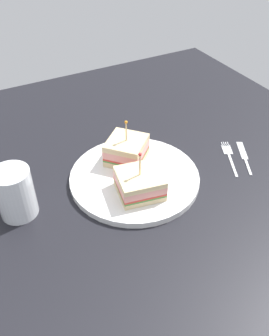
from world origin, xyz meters
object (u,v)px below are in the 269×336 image
(sandwich_half_front, at_px, (140,183))
(drink_glass, at_px, (16,195))
(sandwich_half_back, at_px, (127,150))
(knife, at_px, (244,155))
(plate, at_px, (134,177))
(fork, at_px, (229,154))

(sandwich_half_front, height_order, drink_glass, sandwich_half_front)
(sandwich_half_front, bearing_deg, sandwich_half_back, -103.50)
(sandwich_half_front, distance_m, knife, 0.29)
(drink_glass, bearing_deg, knife, 172.41)
(sandwich_half_back, height_order, drink_glass, sandwich_half_back)
(drink_glass, relative_size, knife, 0.89)
(plate, xyz_separation_m, sandwich_half_back, (-0.01, -0.06, 0.03))
(sandwich_half_back, relative_size, drink_glass, 1.13)
(sandwich_half_back, distance_m, knife, 0.29)
(plate, xyz_separation_m, fork, (-0.24, 0.03, -0.01))
(drink_glass, xyz_separation_m, fork, (-0.49, 0.05, -0.04))
(fork, relative_size, knife, 1.07)
(sandwich_half_front, height_order, fork, sandwich_half_front)
(sandwich_half_back, relative_size, knife, 1.01)
(sandwich_half_back, xyz_separation_m, fork, (-0.23, 0.08, -0.04))
(plate, relative_size, sandwich_half_back, 2.41)
(drink_glass, bearing_deg, sandwich_half_back, -172.23)
(sandwich_half_front, distance_m, drink_glass, 0.24)
(drink_glass, relative_size, fork, 0.84)
(sandwich_half_back, xyz_separation_m, knife, (-0.26, 0.10, -0.04))
(plate, relative_size, drink_glass, 2.72)
(plate, distance_m, knife, 0.28)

